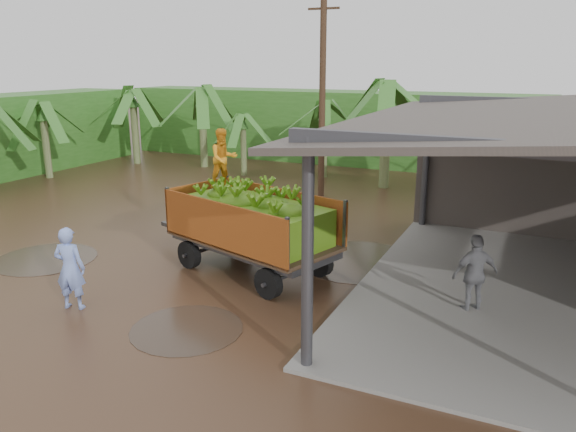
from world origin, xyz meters
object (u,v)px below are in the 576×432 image
object	(u,v)px
banana_trailer	(252,222)
man_blue	(70,268)
utility_pole	(322,97)
man_grey	(475,274)

from	to	relation	value
banana_trailer	man_blue	distance (m)	4.29
man_blue	utility_pole	bearing A→B (deg)	-111.23
man_grey	utility_pole	world-z (taller)	utility_pole
banana_trailer	utility_pole	distance (m)	8.81
man_blue	utility_pole	size ratio (longest dim) A/B	0.24
banana_trailer	man_grey	distance (m)	5.33
banana_trailer	utility_pole	xyz separation A→B (m)	(-1.47, 8.33, 2.49)
banana_trailer	utility_pole	size ratio (longest dim) A/B	0.80
utility_pole	man_grey	bearing A→B (deg)	-51.30
banana_trailer	man_grey	size ratio (longest dim) A/B	3.50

